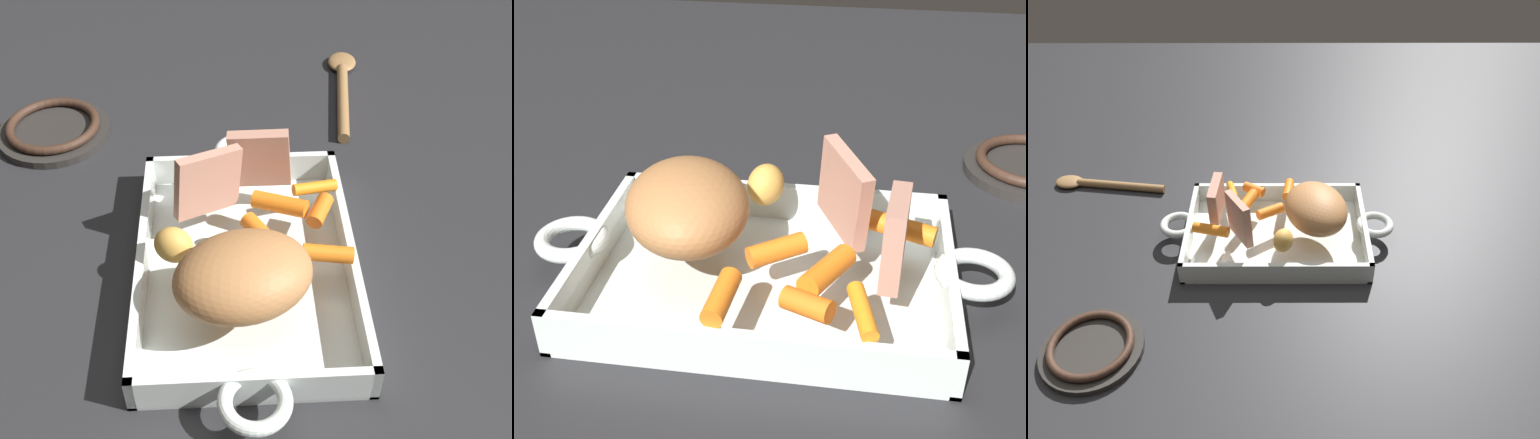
% 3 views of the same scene
% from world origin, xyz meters
% --- Properties ---
extents(ground_plane, '(2.02, 2.02, 0.00)m').
position_xyz_m(ground_plane, '(0.00, 0.00, 0.00)').
color(ground_plane, '#232326').
extents(roasting_dish, '(0.46, 0.25, 0.04)m').
position_xyz_m(roasting_dish, '(0.00, 0.00, 0.01)').
color(roasting_dish, silver).
rests_on(roasting_dish, ground_plane).
extents(pork_roast, '(0.15, 0.17, 0.07)m').
position_xyz_m(pork_roast, '(-0.07, 0.01, 0.08)').
color(pork_roast, '#AA7141').
rests_on(pork_roast, roasting_dish).
extents(roast_slice_thick, '(0.03, 0.08, 0.08)m').
position_xyz_m(roast_slice_thick, '(0.12, -0.02, 0.08)').
color(roast_slice_thick, tan).
rests_on(roast_slice_thick, roasting_dish).
extents(roast_slice_thin, '(0.06, 0.09, 0.09)m').
position_xyz_m(roast_slice_thin, '(0.07, 0.04, 0.09)').
color(roast_slice_thin, tan).
rests_on(roast_slice_thin, roasting_dish).
extents(baby_carrot_southeast, '(0.03, 0.06, 0.02)m').
position_xyz_m(baby_carrot_southeast, '(0.09, -0.09, 0.05)').
color(baby_carrot_southeast, orange).
rests_on(baby_carrot_southeast, roasting_dish).
extents(baby_carrot_southwest, '(0.07, 0.04, 0.02)m').
position_xyz_m(baby_carrot_southwest, '(0.12, 0.04, 0.05)').
color(baby_carrot_southwest, orange).
rests_on(baby_carrot_southwest, roasting_dish).
extents(baby_carrot_northwest, '(0.03, 0.06, 0.02)m').
position_xyz_m(baby_carrot_northwest, '(-0.02, -0.09, 0.05)').
color(baby_carrot_northwest, orange).
rests_on(baby_carrot_northwest, roasting_dish).
extents(baby_carrot_short, '(0.06, 0.05, 0.02)m').
position_xyz_m(baby_carrot_short, '(0.01, -0.02, 0.05)').
color(baby_carrot_short, orange).
rests_on(baby_carrot_short, roasting_dish).
extents(baby_carrot_center_left, '(0.05, 0.04, 0.02)m').
position_xyz_m(baby_carrot_center_left, '(0.05, -0.09, 0.05)').
color(baby_carrot_center_left, orange).
rests_on(baby_carrot_center_left, roasting_dish).
extents(baby_carrot_long, '(0.05, 0.07, 0.03)m').
position_xyz_m(baby_carrot_long, '(0.06, -0.04, 0.06)').
color(baby_carrot_long, orange).
rests_on(baby_carrot_long, roasting_dish).
extents(potato_corner, '(0.05, 0.05, 0.04)m').
position_xyz_m(potato_corner, '(-0.01, 0.08, 0.07)').
color(potato_corner, gold).
rests_on(potato_corner, roasting_dish).
extents(stove_burner_rear, '(0.16, 0.16, 0.02)m').
position_xyz_m(stove_burner_rear, '(0.29, 0.27, 0.01)').
color(stove_burner_rear, '#282623').
rests_on(stove_burner_rear, ground_plane).
extents(serving_spoon, '(0.25, 0.07, 0.02)m').
position_xyz_m(serving_spoon, '(0.40, -0.17, 0.01)').
color(serving_spoon, olive).
rests_on(serving_spoon, ground_plane).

